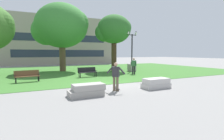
# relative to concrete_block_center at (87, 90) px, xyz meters

# --- Properties ---
(ground_plane) EXTENTS (140.00, 140.00, 0.00)m
(ground_plane) POSITION_rel_concrete_block_center_xyz_m (2.31, 2.50, -0.31)
(ground_plane) COLOR gray
(grass_lawn) EXTENTS (40.00, 20.00, 0.02)m
(grass_lawn) POSITION_rel_concrete_block_center_xyz_m (2.31, 12.50, -0.30)
(grass_lawn) COLOR #3D752D
(grass_lawn) RESTS_ON ground
(concrete_block_center) EXTENTS (1.88, 0.90, 0.64)m
(concrete_block_center) POSITION_rel_concrete_block_center_xyz_m (0.00, 0.00, 0.00)
(concrete_block_center) COLOR #9E9991
(concrete_block_center) RESTS_ON ground
(concrete_block_left) EXTENTS (1.80, 0.90, 0.64)m
(concrete_block_left) POSITION_rel_concrete_block_center_xyz_m (4.68, 0.05, 0.00)
(concrete_block_left) COLOR #BCB7B2
(concrete_block_left) RESTS_ON ground
(person_skateboarder) EXTENTS (0.79, 1.09, 1.71)m
(person_skateboarder) POSITION_rel_concrete_block_center_xyz_m (1.93, 0.42, 0.66)
(person_skateboarder) COLOR brown
(person_skateboarder) RESTS_ON ground
(skateboard) EXTENTS (0.54, 1.03, 0.14)m
(skateboard) POSITION_rel_concrete_block_center_xyz_m (2.17, 0.74, -0.22)
(skateboard) COLOR black
(skateboard) RESTS_ON ground
(park_bench_near_left) EXTENTS (1.85, 0.75, 0.90)m
(park_bench_near_left) POSITION_rel_concrete_block_center_xyz_m (-2.80, 6.26, 0.23)
(park_bench_near_left) COLOR brown
(park_bench_near_left) RESTS_ON grass_lawn
(park_bench_near_right) EXTENTS (1.84, 0.67, 0.90)m
(park_bench_near_right) POSITION_rel_concrete_block_center_xyz_m (2.32, 7.00, 0.23)
(park_bench_near_right) COLOR black
(park_bench_near_right) RESTS_ON grass_lawn
(lamp_post_left) EXTENTS (1.32, 0.80, 4.93)m
(lamp_post_left) POSITION_rel_concrete_block_center_xyz_m (8.85, 9.50, 0.72)
(lamp_post_left) COLOR gray
(lamp_post_left) RESTS_ON grass_lawn
(tree_near_right) EXTENTS (6.65, 6.34, 8.27)m
(tree_near_right) POSITION_rel_concrete_block_center_xyz_m (1.17, 13.57, 5.21)
(tree_near_right) COLOR brown
(tree_near_right) RESTS_ON grass_lawn
(tree_far_left) EXTENTS (4.42, 4.21, 7.02)m
(tree_far_left) POSITION_rel_concrete_block_center_xyz_m (7.20, 11.21, 4.84)
(tree_far_left) COLOR #42301E
(tree_far_left) RESTS_ON grass_lawn
(person_bystander_near_lawn) EXTENTS (0.46, 0.56, 1.71)m
(person_bystander_near_lawn) POSITION_rel_concrete_block_center_xyz_m (7.48, 6.96, 0.68)
(person_bystander_near_lawn) COLOR #28282D
(person_bystander_near_lawn) RESTS_ON grass_lawn
(building_facade_distant) EXTENTS (23.65, 1.03, 9.51)m
(building_facade_distant) POSITION_rel_concrete_block_center_xyz_m (3.61, 26.99, 4.44)
(building_facade_distant) COLOR gray
(building_facade_distant) RESTS_ON ground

